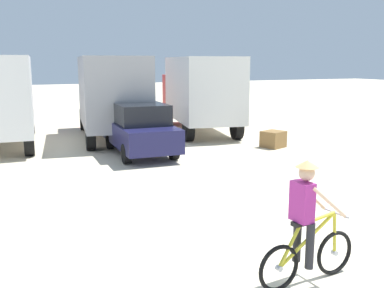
{
  "coord_description": "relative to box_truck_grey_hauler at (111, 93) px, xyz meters",
  "views": [
    {
      "loc": [
        -4.57,
        -5.77,
        3.13
      ],
      "look_at": [
        -0.11,
        4.16,
        1.1
      ],
      "focal_mm": 41.12,
      "sensor_mm": 36.0,
      "label": 1
    }
  ],
  "objects": [
    {
      "name": "sedan_parked",
      "position": [
        0.09,
        -3.54,
        -0.99
      ],
      "size": [
        1.95,
        4.28,
        1.76
      ],
      "color": "#1E1E4C",
      "rests_on": "ground"
    },
    {
      "name": "supply_crate",
      "position": [
        5.0,
        -4.38,
        -1.57
      ],
      "size": [
        0.98,
        0.94,
        0.61
      ],
      "primitive_type": "cube",
      "rotation": [
        0.0,
        0.0,
        0.36
      ],
      "color": "olive",
      "rests_on": "ground"
    },
    {
      "name": "cyclist_orange_shirt",
      "position": [
        -0.51,
        -13.17,
        -1.03
      ],
      "size": [
        1.73,
        0.52,
        1.82
      ],
      "color": "black",
      "rests_on": "ground"
    },
    {
      "name": "box_truck_white_box",
      "position": [
        4.06,
        0.12,
        0.0
      ],
      "size": [
        3.57,
        7.07,
        3.35
      ],
      "color": "white",
      "rests_on": "ground"
    },
    {
      "name": "box_truck_grey_hauler",
      "position": [
        0.0,
        0.0,
        0.0
      ],
      "size": [
        3.22,
        7.0,
        3.35
      ],
      "color": "#9E9EA3",
      "rests_on": "ground"
    },
    {
      "name": "ground_plane",
      "position": [
        0.2,
        -12.07,
        -1.87
      ],
      "size": [
        120.0,
        120.0,
        0.0
      ],
      "primitive_type": "plane",
      "color": "beige"
    }
  ]
}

